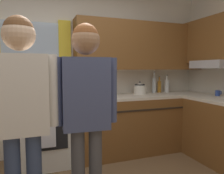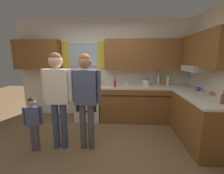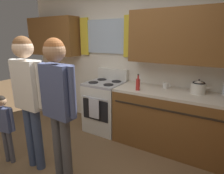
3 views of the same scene
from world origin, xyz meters
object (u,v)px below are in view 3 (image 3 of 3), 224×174
object	(u,v)px
stove_oven	(105,105)
adult_holding_child	(28,90)
mug_ceramic_white	(166,85)
bottle_sauce_red	(138,84)
adult_in_plaid	(58,97)
small_child	(4,122)
stovetop_kettle	(198,87)

from	to	relation	value
stove_oven	adult_holding_child	distance (m)	1.50
stove_oven	mug_ceramic_white	distance (m)	1.14
mug_ceramic_white	adult_holding_child	world-z (taller)	adult_holding_child
bottle_sauce_red	adult_in_plaid	distance (m)	1.25
bottle_sauce_red	adult_in_plaid	bearing A→B (deg)	-110.54
small_child	adult_holding_child	bearing A→B (deg)	17.82
bottle_sauce_red	small_child	xyz separation A→B (m)	(-1.32, -1.31, -0.39)
bottle_sauce_red	mug_ceramic_white	xyz separation A→B (m)	(0.33, 0.33, -0.05)
stovetop_kettle	adult_in_plaid	distance (m)	1.91
stove_oven	adult_in_plaid	xyz separation A→B (m)	(0.26, -1.34, 0.58)
bottle_sauce_red	stovetop_kettle	size ratio (longest dim) A/B	0.90
bottle_sauce_red	small_child	distance (m)	1.90
bottle_sauce_red	adult_holding_child	size ratio (longest dim) A/B	0.15
adult_in_plaid	small_child	size ratio (longest dim) A/B	1.74
adult_holding_child	adult_in_plaid	distance (m)	0.48
stovetop_kettle	small_child	xyz separation A→B (m)	(-2.12, -1.60, -0.39)
adult_in_plaid	bottle_sauce_red	bearing A→B (deg)	69.46
adult_holding_child	small_child	bearing A→B (deg)	-162.18
stove_oven	stovetop_kettle	xyz separation A→B (m)	(1.50, 0.11, 0.53)
mug_ceramic_white	stovetop_kettle	world-z (taller)	stovetop_kettle
adult_in_plaid	small_child	bearing A→B (deg)	-170.79
small_child	mug_ceramic_white	bearing A→B (deg)	44.77
stove_oven	mug_ceramic_white	bearing A→B (deg)	8.26
mug_ceramic_white	adult_in_plaid	world-z (taller)	adult_in_plaid
bottle_sauce_red	mug_ceramic_white	world-z (taller)	bottle_sauce_red
bottle_sauce_red	stove_oven	bearing A→B (deg)	165.73
mug_ceramic_white	small_child	bearing A→B (deg)	-135.23
stove_oven	small_child	world-z (taller)	stove_oven
stovetop_kettle	stove_oven	bearing A→B (deg)	-175.86
mug_ceramic_white	adult_holding_child	size ratio (longest dim) A/B	0.07
bottle_sauce_red	small_child	bearing A→B (deg)	-135.20
mug_ceramic_white	adult_holding_child	distance (m)	1.96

